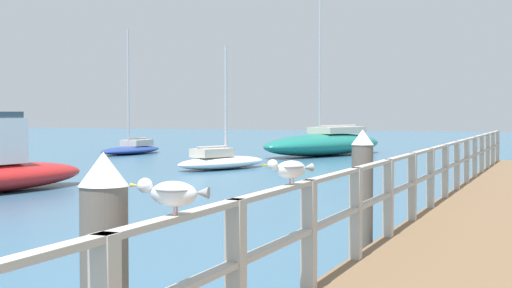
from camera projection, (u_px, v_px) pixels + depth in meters
The scene contains 7 objects.
pier_railing at pixel (430, 171), 12.49m from camera, with size 0.12×25.44×0.99m.
dock_piling_far at pixel (362, 197), 9.88m from camera, with size 0.29×0.29×1.79m.
seagull_foreground at pixel (172, 192), 4.36m from camera, with size 0.48×0.21×0.21m.
seagull_background at pixel (290, 168), 6.20m from camera, with size 0.32×0.41×0.21m.
boat_3 at pixel (221, 161), 26.57m from camera, with size 2.69×4.25×4.37m.
boat_5 at pixel (326, 143), 34.89m from camera, with size 4.90×8.61×9.52m.
boat_6 at pixel (132, 148), 36.18m from camera, with size 1.66×4.56×5.93m.
Camera 1 is at (0.79, 0.84, 2.02)m, focal length 52.95 mm.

